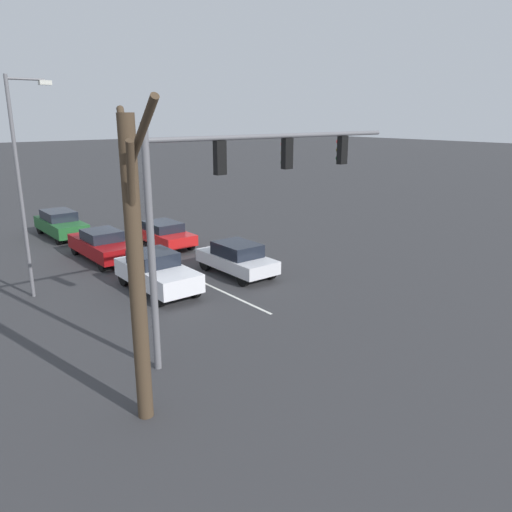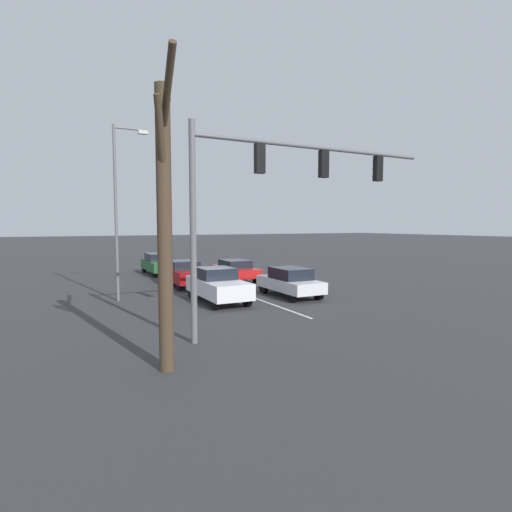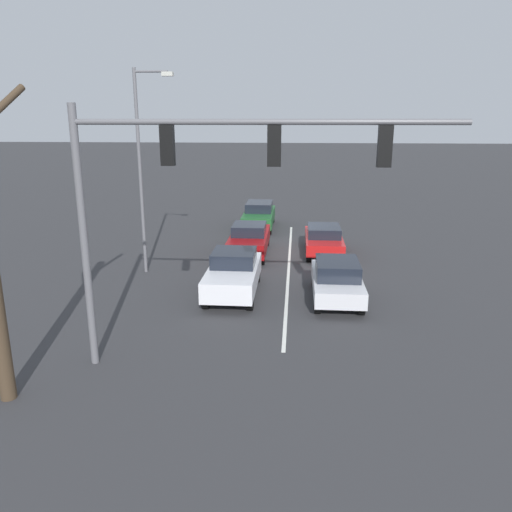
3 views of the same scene
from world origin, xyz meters
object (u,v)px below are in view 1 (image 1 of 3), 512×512
at_px(car_white_midlane_front, 157,272).
at_px(bare_tree_near, 136,260).
at_px(car_red_leftlane_second, 163,233).
at_px(street_lamp_right_shoulder, 23,176).
at_px(car_silver_leftlane_front, 237,258).
at_px(traffic_signal_gantry, 240,183).
at_px(car_darkgreen_midlane_third, 61,224).
at_px(car_maroon_midlane_second, 102,245).

distance_m(car_white_midlane_front, bare_tree_near, 9.45).
relative_size(car_red_leftlane_second, street_lamp_right_shoulder, 0.53).
height_order(car_silver_leftlane_front, traffic_signal_gantry, traffic_signal_gantry).
bearing_deg(traffic_signal_gantry, car_silver_leftlane_front, -125.47).
bearing_deg(car_darkgreen_midlane_third, bare_tree_near, 77.24).
bearing_deg(traffic_signal_gantry, street_lamp_right_shoulder, -64.88).
relative_size(car_silver_leftlane_front, traffic_signal_gantry, 0.44).
xyz_separation_m(car_silver_leftlane_front, car_red_leftlane_second, (0.16, -6.53, -0.04)).
xyz_separation_m(car_red_leftlane_second, traffic_signal_gantry, (3.77, 12.05, 4.29)).
relative_size(traffic_signal_gantry, street_lamp_right_shoulder, 1.12).
bearing_deg(car_red_leftlane_second, car_white_midlane_front, 59.54).
xyz_separation_m(car_silver_leftlane_front, traffic_signal_gantry, (3.93, 5.52, 4.25)).
distance_m(car_silver_leftlane_front, car_maroon_midlane_second, 7.14).
relative_size(car_silver_leftlane_front, car_darkgreen_midlane_third, 0.89).
bearing_deg(bare_tree_near, street_lamp_right_shoulder, -92.33).
relative_size(car_maroon_midlane_second, street_lamp_right_shoulder, 0.56).
bearing_deg(bare_tree_near, car_silver_leftlane_front, -137.80).
distance_m(car_silver_leftlane_front, traffic_signal_gantry, 8.00).
bearing_deg(street_lamp_right_shoulder, car_white_midlane_front, 147.85).
bearing_deg(car_white_midlane_front, car_red_leftlane_second, -120.46).
bearing_deg(car_red_leftlane_second, bare_tree_near, 60.00).
height_order(car_red_leftlane_second, street_lamp_right_shoulder, street_lamp_right_shoulder).
relative_size(car_maroon_midlane_second, car_darkgreen_midlane_third, 1.02).
height_order(car_silver_leftlane_front, car_red_leftlane_second, car_silver_leftlane_front).
xyz_separation_m(car_white_midlane_front, car_red_leftlane_second, (-3.67, -6.25, -0.09)).
height_order(car_white_midlane_front, traffic_signal_gantry, traffic_signal_gantry).
relative_size(car_silver_leftlane_front, street_lamp_right_shoulder, 0.49).
xyz_separation_m(traffic_signal_gantry, bare_tree_near, (4.32, 1.96, -1.13)).
xyz_separation_m(car_red_leftlane_second, bare_tree_near, (8.09, 14.01, 3.16)).
relative_size(car_white_midlane_front, traffic_signal_gantry, 0.46).
bearing_deg(car_white_midlane_front, traffic_signal_gantry, 89.03).
relative_size(car_white_midlane_front, bare_tree_near, 0.59).
bearing_deg(street_lamp_right_shoulder, traffic_signal_gantry, 115.12).
xyz_separation_m(car_red_leftlane_second, car_maroon_midlane_second, (3.62, 0.48, 0.04)).
distance_m(car_white_midlane_front, traffic_signal_gantry, 7.17).
bearing_deg(bare_tree_near, car_red_leftlane_second, -120.00).
bearing_deg(traffic_signal_gantry, car_red_leftlane_second, -107.38).
xyz_separation_m(car_white_midlane_front, traffic_signal_gantry, (0.10, 5.80, 4.20)).
height_order(car_maroon_midlane_second, bare_tree_near, bare_tree_near).
height_order(car_white_midlane_front, bare_tree_near, bare_tree_near).
xyz_separation_m(car_red_leftlane_second, street_lamp_right_shoulder, (7.67, 3.73, 4.01)).
distance_m(car_darkgreen_midlane_third, street_lamp_right_shoulder, 11.03).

